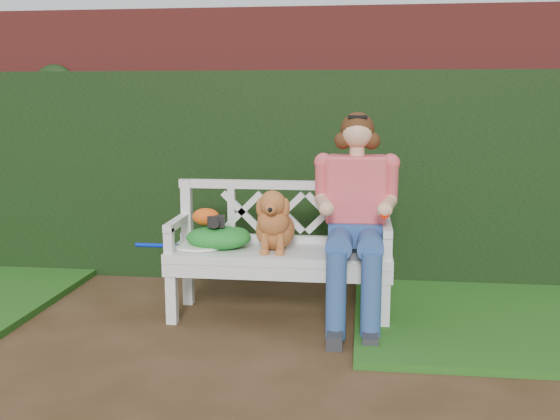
# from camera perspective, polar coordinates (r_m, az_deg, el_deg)

# --- Properties ---
(ground) EXTENTS (60.00, 60.00, 0.00)m
(ground) POSITION_cam_1_polar(r_m,az_deg,el_deg) (4.02, -9.85, -12.21)
(ground) COLOR #382613
(brick_wall) EXTENTS (10.00, 0.30, 2.20)m
(brick_wall) POSITION_cam_1_polar(r_m,az_deg,el_deg) (5.58, -4.47, 5.73)
(brick_wall) COLOR maroon
(brick_wall) RESTS_ON ground
(ivy_hedge) EXTENTS (10.00, 0.18, 1.70)m
(ivy_hedge) POSITION_cam_1_polar(r_m,az_deg,el_deg) (5.39, -4.91, 2.91)
(ivy_hedge) COLOR #1B3411
(ivy_hedge) RESTS_ON ground
(grass_right) EXTENTS (2.60, 2.00, 0.05)m
(grass_right) POSITION_cam_1_polar(r_m,az_deg,el_deg) (4.86, 22.27, -8.56)
(grass_right) COLOR #1E5A17
(grass_right) RESTS_ON ground
(garden_bench) EXTENTS (1.64, 0.80, 0.48)m
(garden_bench) POSITION_cam_1_polar(r_m,az_deg,el_deg) (4.50, -0.00, -6.41)
(garden_bench) COLOR white
(garden_bench) RESTS_ON ground
(seated_woman) EXTENTS (0.67, 0.84, 1.38)m
(seated_woman) POSITION_cam_1_polar(r_m,az_deg,el_deg) (4.34, 6.59, -0.99)
(seated_woman) COLOR #D4406C
(seated_woman) RESTS_ON ground
(dog) EXTENTS (0.41, 0.47, 0.43)m
(dog) POSITION_cam_1_polar(r_m,az_deg,el_deg) (4.36, -0.47, -0.80)
(dog) COLOR #935B35
(dog) RESTS_ON garden_bench
(tennis_racket) EXTENTS (0.68, 0.45, 0.03)m
(tennis_racket) POSITION_cam_1_polar(r_m,az_deg,el_deg) (4.49, -7.58, -3.17)
(tennis_racket) COLOR white
(tennis_racket) RESTS_ON garden_bench
(green_bag) EXTENTS (0.49, 0.41, 0.15)m
(green_bag) POSITION_cam_1_polar(r_m,az_deg,el_deg) (4.48, -5.36, -2.34)
(green_bag) COLOR #247E1B
(green_bag) RESTS_ON garden_bench
(camera_item) EXTENTS (0.13, 0.11, 0.08)m
(camera_item) POSITION_cam_1_polar(r_m,az_deg,el_deg) (4.43, -5.59, -0.98)
(camera_item) COLOR black
(camera_item) RESTS_ON green_bag
(baseball_glove) EXTENTS (0.22, 0.19, 0.12)m
(baseball_glove) POSITION_cam_1_polar(r_m,az_deg,el_deg) (4.49, -6.47, -0.59)
(baseball_glove) COLOR #DB4F13
(baseball_glove) RESTS_ON green_bag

